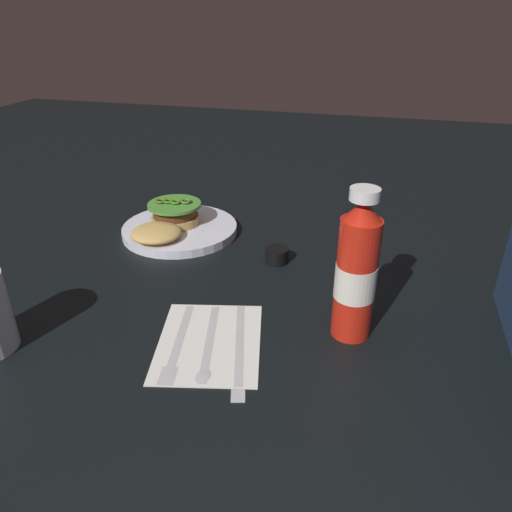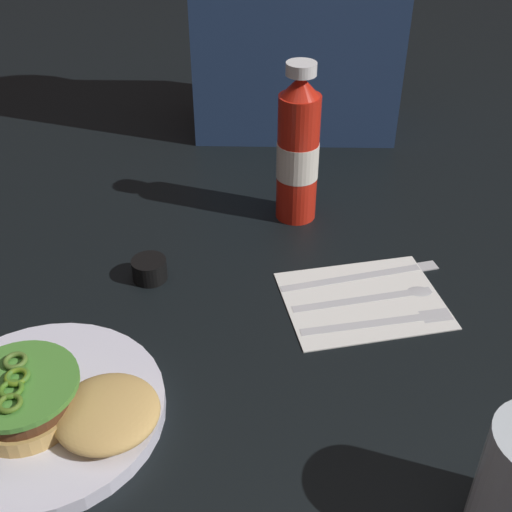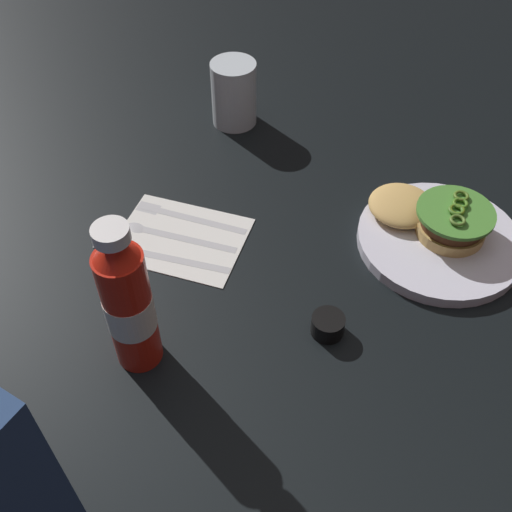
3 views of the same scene
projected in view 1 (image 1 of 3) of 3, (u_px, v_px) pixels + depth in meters
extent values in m
plane|color=black|center=(199.00, 277.00, 0.87)|extent=(3.00, 3.00, 0.00)
cylinder|color=white|center=(180.00, 229.00, 1.03)|extent=(0.24, 0.24, 0.02)
cylinder|color=tan|center=(176.00, 219.00, 1.03)|extent=(0.10, 0.10, 0.02)
cylinder|color=#512D19|center=(175.00, 212.00, 1.02)|extent=(0.09, 0.09, 0.02)
cylinder|color=red|center=(174.00, 207.00, 1.02)|extent=(0.09, 0.09, 0.01)
cylinder|color=#498B33|center=(174.00, 205.00, 1.01)|extent=(0.11, 0.11, 0.01)
torus|color=#43751E|center=(169.00, 201.00, 1.01)|extent=(0.02, 0.02, 0.01)
torus|color=#4E7029|center=(186.00, 201.00, 1.01)|extent=(0.02, 0.02, 0.01)
torus|color=#447725|center=(176.00, 202.00, 1.01)|extent=(0.02, 0.02, 0.01)
torus|color=#567B1A|center=(175.00, 202.00, 1.01)|extent=(0.02, 0.02, 0.01)
torus|color=#4B6E20|center=(161.00, 201.00, 1.02)|extent=(0.02, 0.02, 0.01)
ellipsoid|color=tan|center=(156.00, 233.00, 0.96)|extent=(0.10, 0.10, 0.03)
cylinder|color=red|center=(355.00, 280.00, 0.68)|extent=(0.06, 0.06, 0.18)
cone|color=red|center=(363.00, 210.00, 0.63)|extent=(0.05, 0.05, 0.03)
cylinder|color=white|center=(365.00, 194.00, 0.62)|extent=(0.04, 0.04, 0.02)
cylinder|color=white|center=(355.00, 281.00, 0.68)|extent=(0.06, 0.06, 0.05)
cylinder|color=black|center=(277.00, 255.00, 0.91)|extent=(0.04, 0.04, 0.03)
cube|color=white|center=(209.00, 341.00, 0.70)|extent=(0.22, 0.19, 0.00)
cube|color=silver|center=(179.00, 339.00, 0.70)|extent=(0.18, 0.05, 0.00)
cube|color=silver|center=(168.00, 374.00, 0.63)|extent=(0.04, 0.03, 0.00)
cube|color=silver|center=(209.00, 340.00, 0.70)|extent=(0.18, 0.05, 0.00)
ellipsoid|color=silver|center=(203.00, 374.00, 0.63)|extent=(0.04, 0.03, 0.00)
cube|color=silver|center=(240.00, 340.00, 0.70)|extent=(0.18, 0.06, 0.00)
cube|color=silver|center=(238.00, 378.00, 0.63)|extent=(0.08, 0.04, 0.00)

